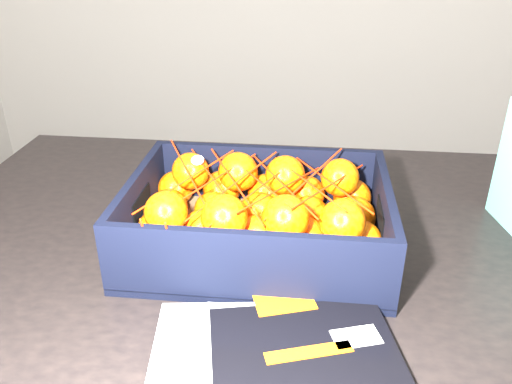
# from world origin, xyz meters

# --- Properties ---
(table) EXTENTS (1.20, 0.80, 0.75)m
(table) POSITION_xyz_m (-0.07, -0.18, 0.65)
(table) COLOR black
(table) RESTS_ON ground
(produce_crate) EXTENTS (0.38, 0.29, 0.11)m
(produce_crate) POSITION_xyz_m (-0.11, -0.20, 0.78)
(produce_crate) COLOR brown
(produce_crate) RESTS_ON table
(clementine_heap) EXTENTS (0.36, 0.27, 0.11)m
(clementine_heap) POSITION_xyz_m (-0.11, -0.20, 0.81)
(clementine_heap) COLOR #FF5C05
(clementine_heap) RESTS_ON produce_crate
(mesh_net) EXTENTS (0.31, 0.26, 0.09)m
(mesh_net) POSITION_xyz_m (-0.12, -0.21, 0.86)
(mesh_net) COLOR red
(mesh_net) RESTS_ON clementine_heap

